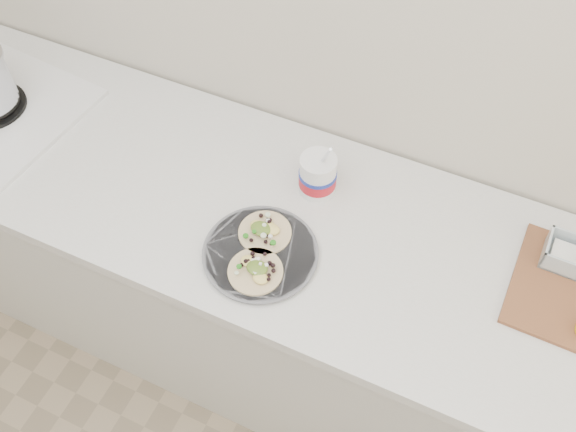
% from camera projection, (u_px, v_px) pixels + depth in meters
% --- Properties ---
extents(counter, '(2.44, 0.66, 0.90)m').
position_uv_depth(counter, '(272.00, 290.00, 2.06)').
color(counter, silver).
rests_on(counter, ground).
extents(taco_plate, '(0.29, 0.29, 0.04)m').
position_uv_depth(taco_plate, '(260.00, 251.00, 1.60)').
color(taco_plate, slate).
rests_on(taco_plate, counter).
extents(tub, '(0.10, 0.10, 0.23)m').
position_uv_depth(tub, '(319.00, 173.00, 1.68)').
color(tub, white).
rests_on(tub, counter).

